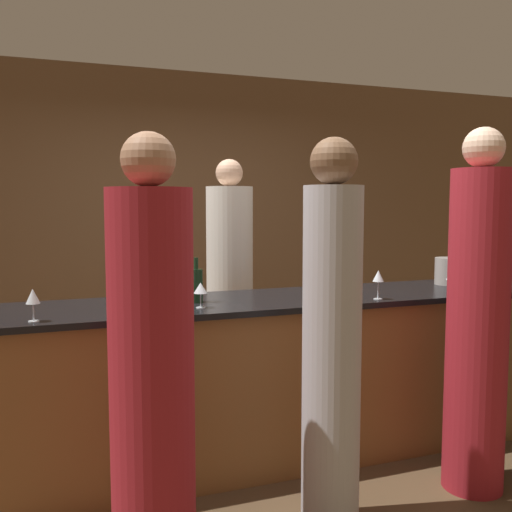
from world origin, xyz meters
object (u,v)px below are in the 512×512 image
object	(u,v)px
bartender	(230,298)
wine_bottle_1	(145,286)
guest_2	(152,371)
guest_3	(332,345)
ice_bucket	(449,271)
guest_1	(477,322)
wine_bottle_0	(196,285)

from	to	relation	value
bartender	wine_bottle_1	size ratio (longest dim) A/B	6.44
guest_2	wine_bottle_1	xyz separation A→B (m)	(0.10, 0.80, 0.25)
guest_2	guest_3	bearing A→B (deg)	1.06
wine_bottle_1	ice_bucket	world-z (taller)	wine_bottle_1
guest_2	bartender	bearing A→B (deg)	61.98
wine_bottle_1	guest_1	bearing A→B (deg)	-22.80
guest_3	ice_bucket	world-z (taller)	guest_3
guest_3	ice_bucket	bearing A→B (deg)	33.28
guest_3	ice_bucket	distance (m)	1.71
bartender	guest_1	world-z (taller)	guest_1
bartender	wine_bottle_0	size ratio (longest dim) A/B	7.21
guest_1	guest_2	world-z (taller)	guest_1
guest_1	guest_2	distance (m)	1.79
guest_1	wine_bottle_1	bearing A→B (deg)	157.20
wine_bottle_0	guest_2	bearing A→B (deg)	-115.83
bartender	guest_1	distance (m)	1.77
bartender	wine_bottle_1	world-z (taller)	bartender
guest_1	wine_bottle_0	xyz separation A→B (m)	(-1.38, 0.75, 0.17)
bartender	guest_2	distance (m)	1.80
ice_bucket	guest_3	bearing A→B (deg)	-146.72
wine_bottle_0	ice_bucket	bearing A→B (deg)	3.31
guest_3	ice_bucket	xyz separation A→B (m)	(1.42, 0.93, 0.19)
guest_2	guest_3	xyz separation A→B (m)	(0.86, 0.02, 0.03)
guest_2	wine_bottle_0	size ratio (longest dim) A/B	7.12
bartender	ice_bucket	distance (m)	1.58
guest_1	guest_2	size ratio (longest dim) A/B	1.06
wine_bottle_1	ice_bucket	size ratio (longest dim) A/B	1.51
guest_2	wine_bottle_1	size ratio (longest dim) A/B	6.36
bartender	guest_1	xyz separation A→B (m)	(0.94, -1.50, 0.05)
bartender	guest_2	xyz separation A→B (m)	(-0.84, -1.59, -0.01)
bartender	ice_bucket	bearing A→B (deg)	155.91
wine_bottle_0	ice_bucket	distance (m)	1.87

